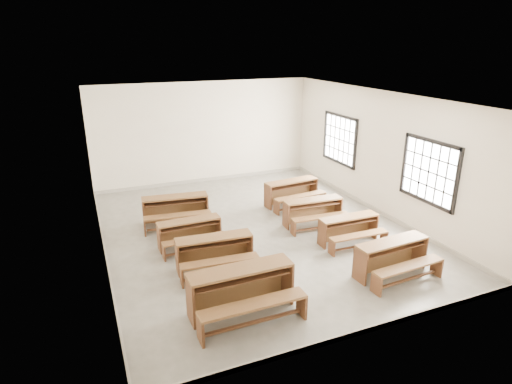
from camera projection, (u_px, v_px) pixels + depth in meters
name	position (u px, v px, depth m)	size (l,w,h in m)	color
room	(260.00, 144.00, 9.73)	(8.50, 8.50, 3.20)	gray
desk_set_0	(242.00, 288.00, 7.15)	(1.80, 0.94, 0.81)	brown
desk_set_1	(215.00, 251.00, 8.56)	(1.59, 0.91, 0.69)	brown
desk_set_2	(190.00, 231.00, 9.50)	(1.41, 0.75, 0.63)	brown
desk_set_3	(176.00, 208.00, 10.67)	(1.70, 1.02, 0.73)	brown
desk_set_4	(393.00, 255.00, 8.36)	(1.60, 0.90, 0.70)	brown
desk_set_5	(349.00, 228.00, 9.69)	(1.41, 0.75, 0.63)	brown
desk_set_6	(314.00, 210.00, 10.63)	(1.53, 0.86, 0.67)	brown
desk_set_7	(292.00, 191.00, 11.95)	(1.61, 0.93, 0.69)	brown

